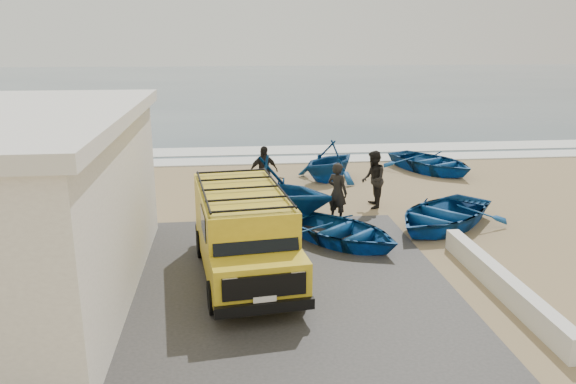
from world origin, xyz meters
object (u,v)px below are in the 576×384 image
parapet (502,283)px  boat_far_right (431,162)px  fisherman_front (337,192)px  fisherman_middle (373,179)px  boat_far_left (329,161)px  boat_near_left (341,231)px  fisherman_back (264,171)px  boat_near_right (442,214)px  boat_mid_left (272,190)px  van (244,230)px

parapet → boat_far_right: 12.31m
fisherman_front → fisherman_middle: fisherman_middle is taller
parapet → boat_far_left: bearing=100.7°
boat_far_right → boat_near_left: bearing=-151.9°
boat_near_left → fisherman_back: bearing=69.2°
boat_near_left → boat_near_right: bearing=-23.4°
boat_far_left → fisherman_front: 5.37m
boat_far_left → fisherman_front: size_ratio=1.63×
fisherman_middle → fisherman_back: (-3.70, 1.81, -0.05)m
parapet → boat_mid_left: (-4.89, 5.87, 0.80)m
boat_near_right → fisherman_middle: 2.92m
boat_near_left → boat_far_left: 7.49m
fisherman_front → fisherman_middle: bearing=-94.2°
boat_near_right → fisherman_back: size_ratio=2.24×
boat_far_left → boat_far_right: size_ratio=0.73×
boat_mid_left → fisherman_front: boat_mid_left is taller
fisherman_back → parapet: bearing=-77.9°
boat_mid_left → boat_far_right: size_ratio=0.95×
boat_near_right → boat_far_right: same height
boat_mid_left → fisherman_front: size_ratio=2.11×
fisherman_middle → fisherman_back: 4.12m
van → fisherman_middle: van is taller
parapet → fisherman_middle: 7.23m
boat_far_right → parapet: bearing=-129.9°
parapet → van: (-5.92, 1.70, 0.94)m
fisherman_front → van: bearing=96.6°
parapet → fisherman_middle: size_ratio=2.98×
parapet → boat_far_right: boat_far_right is taller
fisherman_front → fisherman_back: bearing=-11.0°
parapet → boat_near_right: size_ratio=1.40×
boat_far_right → fisherman_back: fisherman_back is taller
boat_near_right → boat_far_left: bearing=160.4°
van → boat_far_right: van is taller
boat_mid_left → fisherman_middle: (3.64, 1.21, -0.07)m
fisherman_front → boat_mid_left: bearing=40.8°
boat_far_right → boat_mid_left: bearing=-168.3°
boat_near_right → fisherman_back: bearing=-168.8°
parapet → boat_near_right: boat_near_right is taller
van → boat_far_left: van is taller
boat_near_left → boat_far_right: boat_far_right is taller
boat_far_left → boat_far_right: bearing=56.5°
van → boat_far_right: (8.59, 10.32, -0.77)m
boat_near_left → boat_far_left: (0.99, 7.41, 0.44)m
van → boat_near_left: (2.84, 1.95, -0.81)m
boat_near_left → fisherman_back: fisherman_back is taller
boat_far_right → fisherman_middle: 6.33m
boat_near_left → fisherman_middle: (1.83, 3.43, 0.61)m
boat_near_left → boat_mid_left: (-1.81, 2.22, 0.68)m
boat_mid_left → boat_far_right: bearing=-19.5°
boat_far_right → boat_near_right: bearing=-135.0°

